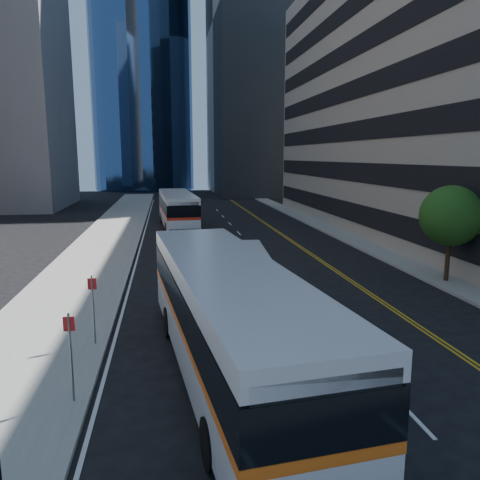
{
  "coord_description": "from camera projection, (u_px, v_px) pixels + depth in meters",
  "views": [
    {
      "loc": [
        -5.74,
        -14.36,
        6.73
      ],
      "look_at": [
        -2.35,
        7.26,
        2.8
      ],
      "focal_mm": 35.0,
      "sensor_mm": 36.0,
      "label": 1
    }
  ],
  "objects": [
    {
      "name": "office_tower_north",
      "position": [
        296.0,
        24.0,
        83.48
      ],
      "size": [
        30.0,
        28.0,
        60.0
      ],
      "primitive_type": "cube",
      "color": "gray",
      "rests_on": "ground"
    },
    {
      "name": "street_tree",
      "position": [
        451.0,
        216.0,
        24.54
      ],
      "size": [
        3.2,
        3.2,
        5.1
      ],
      "color": "#332114",
      "rests_on": "sidewalk_east"
    },
    {
      "name": "box_truck",
      "position": [
        240.0,
        289.0,
        18.27
      ],
      "size": [
        2.65,
        6.45,
        3.02
      ],
      "rotation": [
        0.0,
        0.0,
        -0.08
      ],
      "color": "silver",
      "rests_on": "ground"
    },
    {
      "name": "bus_front",
      "position": [
        228.0,
        316.0,
        14.2
      ],
      "size": [
        4.48,
        14.04,
        3.56
      ],
      "rotation": [
        0.0,
        0.0,
        0.11
      ],
      "color": "silver",
      "rests_on": "ground"
    },
    {
      "name": "sidewalk_east",
      "position": [
        335.0,
        232.0,
        41.7
      ],
      "size": [
        2.0,
        90.0,
        0.15
      ],
      "primitive_type": "cube",
      "color": "gray",
      "rests_on": "ground"
    },
    {
      "name": "ground",
      "position": [
        340.0,
        355.0,
        16.03
      ],
      "size": [
        160.0,
        160.0,
        0.0
      ],
      "primitive_type": "plane",
      "color": "black",
      "rests_on": "ground"
    },
    {
      "name": "bus_rear",
      "position": [
        177.0,
        209.0,
        44.42
      ],
      "size": [
        3.57,
        12.95,
        3.3
      ],
      "rotation": [
        0.0,
        0.0,
        0.06
      ],
      "color": "silver",
      "rests_on": "ground"
    },
    {
      "name": "sidewalk_west",
      "position": [
        110.0,
        238.0,
        38.72
      ],
      "size": [
        5.0,
        90.0,
        0.15
      ],
      "primitive_type": "cube",
      "color": "gray",
      "rests_on": "ground"
    }
  ]
}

